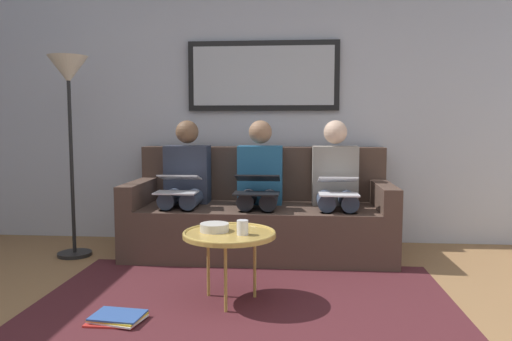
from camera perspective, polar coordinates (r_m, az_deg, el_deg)
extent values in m
cube|color=#B7BCC6|center=(4.63, 0.93, 7.85)|extent=(6.00, 0.12, 2.60)
cube|color=#4C1E23|center=(3.09, -1.35, -15.46)|extent=(2.60, 1.80, 0.01)
cube|color=#4C382D|center=(4.18, 0.40, -6.93)|extent=(2.20, 0.90, 0.42)
cube|color=#4C382D|center=(4.45, 0.75, -0.29)|extent=(2.20, 0.20, 0.48)
cube|color=#4C382D|center=(4.17, 14.66, -2.80)|extent=(0.14, 0.90, 0.20)
cube|color=#4C382D|center=(4.32, -13.35, -2.48)|extent=(0.14, 0.90, 0.20)
cube|color=black|center=(4.56, 0.86, 11.04)|extent=(1.40, 0.04, 0.64)
cube|color=#B2B7BC|center=(4.54, 0.84, 11.07)|extent=(1.30, 0.01, 0.54)
cylinder|color=tan|center=(3.03, -3.14, -7.53)|extent=(0.58, 0.58, 0.03)
torus|color=tan|center=(3.02, -3.14, -7.30)|extent=(0.58, 0.58, 0.02)
cylinder|color=#B28E42|center=(2.92, -3.60, -12.50)|extent=(0.02, 0.02, 0.41)
cylinder|color=#B28E42|center=(3.15, -0.15, -11.14)|extent=(0.02, 0.02, 0.41)
cylinder|color=#B28E42|center=(3.19, -5.62, -10.96)|extent=(0.02, 0.02, 0.41)
cylinder|color=silver|center=(2.95, -1.59, -6.71)|extent=(0.07, 0.07, 0.09)
cylinder|color=beige|center=(3.06, -4.90, -6.67)|extent=(0.18, 0.18, 0.05)
cube|color=gray|center=(4.21, 9.24, -0.57)|extent=(0.38, 0.22, 0.50)
sphere|color=beige|center=(4.18, 9.32, 4.48)|extent=(0.20, 0.20, 0.20)
cylinder|color=#384256|center=(4.03, 10.71, -3.44)|extent=(0.14, 0.42, 0.14)
cylinder|color=#384256|center=(4.01, 8.15, -3.43)|extent=(0.14, 0.42, 0.14)
cylinder|color=#384256|center=(3.88, 10.96, -8.01)|extent=(0.11, 0.11, 0.42)
cylinder|color=#384256|center=(3.86, 8.28, -8.02)|extent=(0.11, 0.11, 0.42)
cube|color=white|center=(3.80, 9.71, -2.79)|extent=(0.30, 0.20, 0.01)
cube|color=white|center=(3.91, 9.57, -1.04)|extent=(0.30, 0.20, 0.06)
cube|color=#A5C6EA|center=(3.91, 9.58, -0.99)|extent=(0.27, 0.17, 0.05)
cube|color=#235B84|center=(4.20, 0.51, -0.50)|extent=(0.38, 0.22, 0.50)
sphere|color=#997051|center=(4.18, 0.51, 4.55)|extent=(0.20, 0.20, 0.20)
cylinder|color=#232328|center=(4.01, 1.57, -3.38)|extent=(0.14, 0.42, 0.14)
cylinder|color=#232328|center=(4.03, -1.00, -3.35)|extent=(0.14, 0.42, 0.14)
cylinder|color=#232328|center=(3.86, 1.38, -7.97)|extent=(0.11, 0.11, 0.42)
cylinder|color=#232328|center=(3.88, -1.30, -7.92)|extent=(0.11, 0.11, 0.42)
cube|color=black|center=(3.80, 0.04, -2.72)|extent=(0.36, 0.21, 0.01)
cube|color=black|center=(3.92, 0.20, -0.89)|extent=(0.36, 0.21, 0.07)
cube|color=#A5C6EA|center=(3.92, 0.20, -0.84)|extent=(0.32, 0.18, 0.06)
cube|color=#2D3342|center=(4.30, -8.03, -0.42)|extent=(0.38, 0.22, 0.50)
sphere|color=brown|center=(4.28, -8.10, 4.51)|extent=(0.20, 0.20, 0.20)
cylinder|color=#384256|center=(4.10, -7.42, -3.24)|extent=(0.14, 0.42, 0.14)
cylinder|color=#384256|center=(4.14, -9.86, -3.19)|extent=(0.14, 0.42, 0.14)
cylinder|color=#384256|center=(3.95, -8.01, -7.72)|extent=(0.11, 0.11, 0.42)
cylinder|color=#384256|center=(3.99, -10.56, -7.61)|extent=(0.11, 0.11, 0.42)
cube|color=silver|center=(3.91, -9.37, -2.57)|extent=(0.33, 0.21, 0.01)
cube|color=silver|center=(4.02, -8.95, -0.81)|extent=(0.33, 0.20, 0.06)
cube|color=#A5C6EA|center=(4.01, -8.96, -0.75)|extent=(0.30, 0.18, 0.05)
cube|color=red|center=(2.96, -16.36, -16.55)|extent=(0.28, 0.20, 0.01)
cube|color=white|center=(2.95, -15.91, -16.38)|extent=(0.32, 0.26, 0.01)
cube|color=yellow|center=(2.95, -15.92, -16.18)|extent=(0.31, 0.25, 0.01)
cube|color=#33569E|center=(2.94, -15.91, -16.01)|extent=(0.30, 0.23, 0.01)
cylinder|color=black|center=(4.43, -20.51, -9.16)|extent=(0.28, 0.28, 0.03)
cylinder|color=black|center=(4.31, -20.84, 0.35)|extent=(0.03, 0.03, 1.50)
cone|color=beige|center=(4.32, -21.21, 10.99)|extent=(0.32, 0.32, 0.22)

